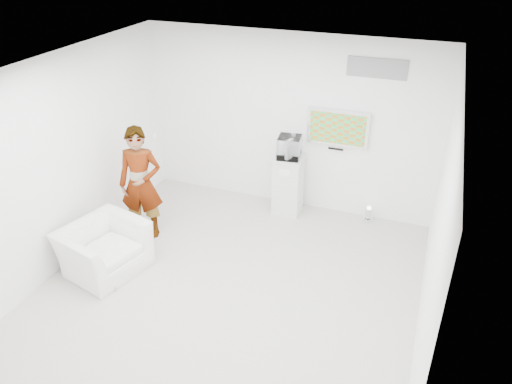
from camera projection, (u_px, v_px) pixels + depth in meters
room at (229, 190)px, 6.27m from camera, size 5.01×5.01×3.00m
tv at (338, 128)px, 8.00m from camera, size 1.00×0.08×0.60m
logo_decal at (377, 68)px, 7.40m from camera, size 0.90×0.02×0.30m
person at (141, 184)px, 7.67m from camera, size 0.77×0.61×1.83m
armchair at (104, 248)px, 7.13m from camera, size 1.21×1.31×0.71m
pedestal at (288, 185)px, 8.49m from camera, size 0.51×0.51×1.03m
floor_uplight at (368, 214)px, 8.39m from camera, size 0.21×0.21×0.27m
vitrine at (289, 147)px, 8.15m from camera, size 0.41×0.41×0.36m
console at (289, 151)px, 8.19m from camera, size 0.09×0.17×0.22m
wii_remote at (154, 136)px, 7.44m from camera, size 0.10×0.12×0.03m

